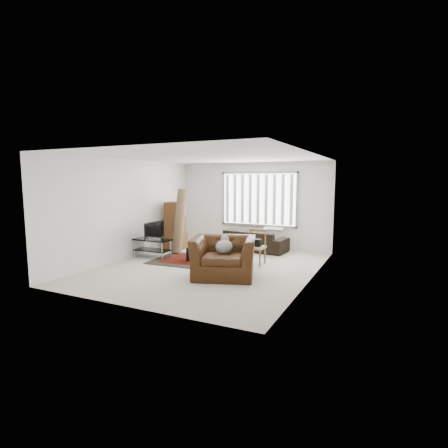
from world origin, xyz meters
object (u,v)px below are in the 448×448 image
(tv_stand, at_px, (152,244))
(moving_boxes, at_px, (175,227))
(sofa, at_px, (252,237))
(side_chair, at_px, (255,245))
(armchair, at_px, (224,254))

(tv_stand, relative_size, moving_boxes, 0.72)
(tv_stand, bearing_deg, sofa, 44.99)
(moving_boxes, height_order, sofa, moving_boxes)
(sofa, height_order, side_chair, side_chair)
(tv_stand, distance_m, moving_boxes, 1.35)
(moving_boxes, bearing_deg, side_chair, -15.07)
(tv_stand, bearing_deg, armchair, -18.75)
(tv_stand, xyz_separation_m, side_chair, (2.87, 0.51, 0.11))
(sofa, xyz_separation_m, side_chair, (0.72, -1.64, 0.08))
(moving_boxes, relative_size, armchair, 0.87)
(tv_stand, relative_size, sofa, 0.49)
(side_chair, height_order, armchair, armchair)
(moving_boxes, xyz_separation_m, sofa, (2.26, 0.84, -0.27))
(tv_stand, bearing_deg, moving_boxes, 94.72)
(moving_boxes, relative_size, side_chair, 1.66)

